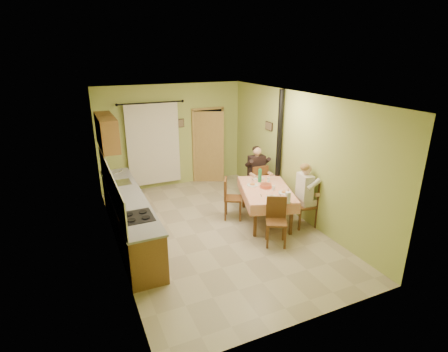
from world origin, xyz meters
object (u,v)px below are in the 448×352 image
chair_left (232,206)px  man_right (306,188)px  dining_table (266,204)px  chair_near (276,231)px  chair_right (305,213)px  man_far (257,168)px  chair_far (257,190)px  stove_flue (278,165)px

chair_left → man_right: bearing=81.4°
chair_left → dining_table: bearing=86.8°
chair_near → chair_left: bearing=-50.7°
chair_right → man_far: bearing=19.4°
chair_far → man_far: (0.00, 0.01, 0.59)m
chair_right → dining_table: bearing=57.1°
chair_right → man_far: man_far is taller
chair_far → chair_right: size_ratio=0.96×
chair_left → man_far: bearing=151.6°
man_far → man_right: 1.61m
chair_near → chair_right: chair_right is taller
dining_table → stove_flue: 1.13m
chair_far → chair_left: bearing=-145.3°
chair_near → man_right: man_right is taller
man_far → stove_flue: 0.55m
chair_near → man_far: 2.21m
chair_left → man_far: 1.30m
chair_near → man_far: man_far is taller
chair_left → man_far: size_ratio=0.68×
dining_table → man_far: bearing=89.6°
man_right → dining_table: bearing=56.5°
chair_far → man_far: man_far is taller
chair_right → chair_left: size_ratio=1.08×
chair_left → stove_flue: size_ratio=0.34×
chair_right → stove_flue: 1.40m
chair_left → chair_right: bearing=81.7°
dining_table → chair_left: chair_left is taller
chair_left → chair_near: bearing=39.9°
dining_table → chair_left: size_ratio=2.04×
stove_flue → man_far: bearing=131.3°
chair_near → man_right: bearing=-128.5°
chair_left → man_right: size_ratio=0.68×
dining_table → man_right: man_right is taller
chair_far → chair_near: (-0.70, -2.00, -0.00)m
man_right → stove_flue: size_ratio=0.50×
chair_left → stove_flue: stove_flue is taller
chair_right → man_right: 0.59m
man_right → chair_near: bearing=122.0°
chair_near → chair_right: (1.00, 0.42, 0.00)m
dining_table → chair_near: 1.06m
chair_far → chair_right: bearing=-76.7°
dining_table → chair_near: size_ratio=2.04×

